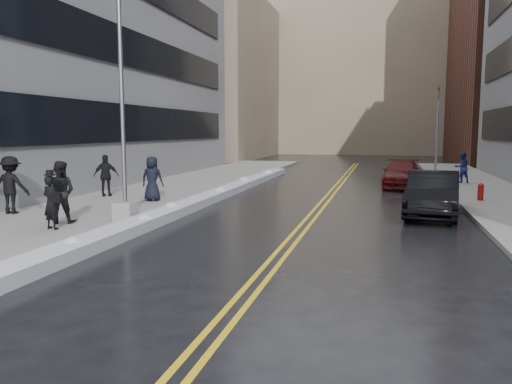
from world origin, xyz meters
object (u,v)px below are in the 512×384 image
Objects in this scene: pedestrian_d at (106,176)px; pedestrian_east at (462,168)px; car_black at (433,194)px; lamppost at (123,148)px; pedestrian_fedora at (51,202)px; pedestrian_b at (60,192)px; pedestrian_e at (11,185)px; car_maroon at (402,174)px; pedestrian_c at (152,179)px; traffic_signal at (437,126)px; fire_hydrant at (481,191)px.

pedestrian_east is (16.38, 10.24, -0.07)m from pedestrian_d.
lamppost is at bearing -150.21° from car_black.
pedestrian_fedora is at bearing 31.78° from pedestrian_east.
pedestrian_b is 3.04m from pedestrian_e.
pedestrian_east is at bearing 84.44° from car_black.
car_black is (-2.56, -11.27, -0.21)m from pedestrian_east.
pedestrian_e reaches higher than car_maroon.
pedestrian_b is 0.97× the size of pedestrian_e.
pedestrian_e reaches higher than pedestrian_c.
traffic_signal is 23.05m from pedestrian_d.
pedestrian_fedora is at bearing 97.68° from pedestrian_b.
pedestrian_d reaches higher than fire_hydrant.
pedestrian_c is (0.61, 5.34, -0.05)m from pedestrian_b.
pedestrian_b reaches higher than pedestrian_east.
car_black is (11.17, -0.21, -0.28)m from pedestrian_c.
pedestrian_c reaches higher than pedestrian_d.
pedestrian_fedora is (-13.16, -23.96, -2.44)m from traffic_signal.
lamppost reaches higher than pedestrian_fedora.
fire_hydrant is at bearing 170.55° from pedestrian_d.
traffic_signal is (11.80, 22.00, 0.87)m from lamppost.
car_maroon is (-2.52, -8.32, -2.67)m from traffic_signal.
pedestrian_fedora is 0.82× the size of pedestrian_b.
pedestrian_c is 1.08× the size of pedestrian_east.
pedestrian_d is (-2.04, 6.16, -0.06)m from pedestrian_b.
pedestrian_e is at bearing 45.12° from pedestrian_c.
pedestrian_east is (13.73, 11.06, -0.07)m from pedestrian_c.
pedestrian_e is 22.97m from pedestrian_east.
pedestrian_c is at bearing -135.76° from pedestrian_e.
pedestrian_d is (-15.60, -16.80, -2.31)m from traffic_signal.
pedestrian_c reaches higher than pedestrian_east.
pedestrian_d is (-2.44, 7.15, 0.13)m from pedestrian_fedora.
car_maroon is (10.65, 15.64, -0.23)m from pedestrian_fedora.
pedestrian_e reaches higher than pedestrian_b.
traffic_signal is 27.44m from pedestrian_fedora.
traffic_signal is at bearing 75.92° from car_maroon.
pedestrian_e is at bearing -20.17° from pedestrian_fedora.
traffic_signal is at bearing 91.53° from car_black.
pedestrian_e is (-2.82, 1.13, 0.03)m from pedestrian_b.
pedestrian_east is at bearing 50.82° from lamppost.
pedestrian_b is 0.40× the size of car_maroon.
pedestrian_b is at bearing -149.26° from car_black.
pedestrian_b is at bearing 151.64° from pedestrian_e.
lamppost is 3.83× the size of pedestrian_b.
car_maroon is at bearing -141.00° from pedestrian_b.
pedestrian_east is at bearing -146.80° from pedestrian_c.
fire_hydrant is at bearing -170.58° from pedestrian_c.
pedestrian_east reaches higher than car_maroon.
lamppost is 4.05× the size of pedestrian_c.
fire_hydrant is 0.45× the size of pedestrian_fedora.
pedestrian_e is (-0.78, -5.03, 0.09)m from pedestrian_d.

